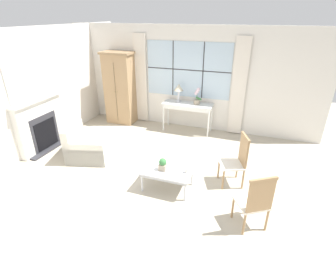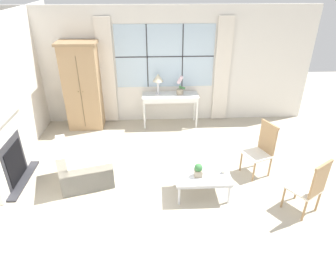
% 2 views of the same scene
% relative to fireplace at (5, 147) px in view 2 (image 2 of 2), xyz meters
% --- Properties ---
extents(ground_plane, '(14.00, 14.00, 0.00)m').
position_rel_fireplace_xyz_m(ground_plane, '(2.91, -0.44, -0.74)').
color(ground_plane, '#B2A893').
extents(wall_back_windowed, '(7.20, 0.14, 2.80)m').
position_rel_fireplace_xyz_m(wall_back_windowed, '(2.91, 2.58, 0.66)').
color(wall_back_windowed, silver).
rests_on(wall_back_windowed, ground_plane).
extents(fireplace, '(0.34, 1.43, 2.18)m').
position_rel_fireplace_xyz_m(fireplace, '(0.00, 0.00, 0.00)').
color(fireplace, '#2D2D33').
rests_on(fireplace, ground_plane).
extents(armoire, '(0.90, 0.58, 2.08)m').
position_rel_fireplace_xyz_m(armoire, '(0.94, 2.24, 0.31)').
color(armoire, tan).
rests_on(armoire, ground_plane).
extents(console_table, '(1.37, 0.50, 0.80)m').
position_rel_fireplace_xyz_m(console_table, '(3.02, 2.25, -0.02)').
color(console_table, white).
rests_on(console_table, ground_plane).
extents(table_lamp, '(0.26, 0.26, 0.50)m').
position_rel_fireplace_xyz_m(table_lamp, '(2.73, 2.32, 0.45)').
color(table_lamp, silver).
rests_on(table_lamp, console_table).
extents(potted_orchid, '(0.22, 0.17, 0.46)m').
position_rel_fireplace_xyz_m(potted_orchid, '(3.26, 2.29, 0.25)').
color(potted_orchid, tan).
rests_on(potted_orchid, console_table).
extents(armchair_upholstered, '(1.10, 1.07, 0.79)m').
position_rel_fireplace_xyz_m(armchair_upholstered, '(1.31, -0.02, -0.47)').
color(armchair_upholstered, silver).
rests_on(armchair_upholstered, ground_plane).
extents(side_chair_wooden, '(0.58, 0.58, 1.03)m').
position_rel_fireplace_xyz_m(side_chair_wooden, '(4.63, 0.08, -0.17)').
color(side_chair_wooden, white).
rests_on(side_chair_wooden, ground_plane).
extents(accent_chair_wooden, '(0.61, 0.61, 1.00)m').
position_rel_fireplace_xyz_m(accent_chair_wooden, '(5.02, -1.07, -0.19)').
color(accent_chair_wooden, beige).
rests_on(accent_chair_wooden, ground_plane).
extents(coffee_table, '(0.94, 0.61, 0.41)m').
position_rel_fireplace_xyz_m(coffee_table, '(3.43, -0.53, -0.37)').
color(coffee_table, silver).
rests_on(coffee_table, ground_plane).
extents(potted_plant_small, '(0.14, 0.14, 0.24)m').
position_rel_fireplace_xyz_m(potted_plant_small, '(3.34, -0.56, -0.20)').
color(potted_plant_small, tan).
rests_on(potted_plant_small, coffee_table).
extents(pillar_candle, '(0.11, 0.11, 0.11)m').
position_rel_fireplace_xyz_m(pillar_candle, '(3.80, -0.49, -0.28)').
color(pillar_candle, silver).
rests_on(pillar_candle, coffee_table).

